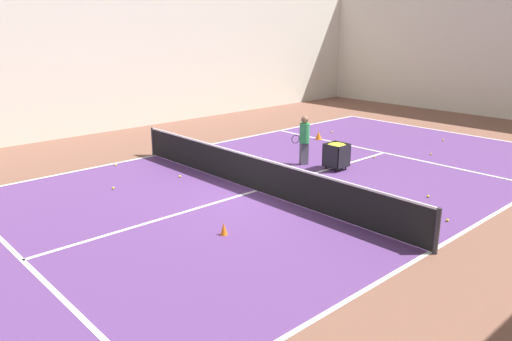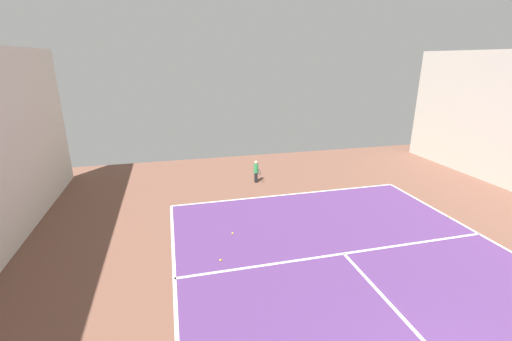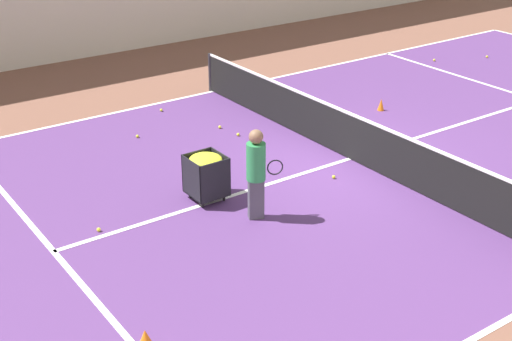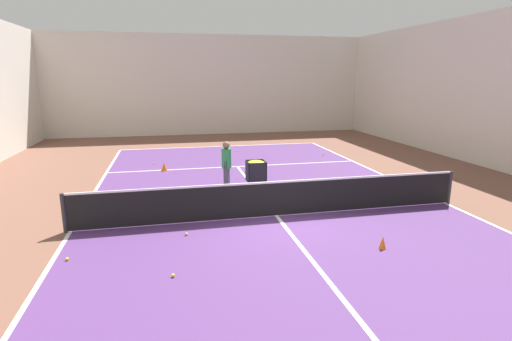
# 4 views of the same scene
# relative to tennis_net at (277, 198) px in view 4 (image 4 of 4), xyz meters

# --- Properties ---
(ground_plane) EXTENTS (36.54, 36.54, 0.00)m
(ground_plane) POSITION_rel_tennis_net_xyz_m (0.00, 0.00, -0.51)
(ground_plane) COLOR brown
(court_playing_area) EXTENTS (10.51, 22.77, 0.00)m
(court_playing_area) POSITION_rel_tennis_net_xyz_m (0.00, 0.00, -0.51)
(court_playing_area) COLOR #563370
(court_playing_area) RESTS_ON ground
(line_baseline_far) EXTENTS (10.51, 0.10, 0.00)m
(line_baseline_far) POSITION_rel_tennis_net_xyz_m (0.00, 11.38, -0.51)
(line_baseline_far) COLOR white
(line_baseline_far) RESTS_ON ground
(line_sideline_left) EXTENTS (0.10, 22.77, 0.00)m
(line_sideline_left) POSITION_rel_tennis_net_xyz_m (-5.26, 0.00, -0.51)
(line_sideline_left) COLOR white
(line_sideline_left) RESTS_ON ground
(line_sideline_right) EXTENTS (0.10, 22.77, 0.00)m
(line_sideline_right) POSITION_rel_tennis_net_xyz_m (5.26, 0.00, -0.51)
(line_sideline_right) COLOR white
(line_sideline_right) RESTS_ON ground
(line_service_far) EXTENTS (10.51, 0.10, 0.00)m
(line_service_far) POSITION_rel_tennis_net_xyz_m (0.00, 6.26, -0.51)
(line_service_far) COLOR white
(line_service_far) RESTS_ON ground
(line_centre_service) EXTENTS (0.10, 12.52, 0.00)m
(line_centre_service) POSITION_rel_tennis_net_xyz_m (0.00, 0.00, -0.51)
(line_centre_service) COLOR white
(line_centre_service) RESTS_ON ground
(hall_enclosure_far) EXTENTS (20.28, 0.15, 6.31)m
(hall_enclosure_far) POSITION_rel_tennis_net_xyz_m (0.00, 16.34, 2.64)
(hall_enclosure_far) COLOR silver
(hall_enclosure_far) RESTS_ON ground
(tennis_net) EXTENTS (10.81, 0.10, 0.99)m
(tennis_net) POSITION_rel_tennis_net_xyz_m (0.00, 0.00, 0.00)
(tennis_net) COLOR #2D2D33
(tennis_net) RESTS_ON ground
(coach_at_net) EXTENTS (0.42, 0.68, 1.63)m
(coach_at_net) POSITION_rel_tennis_net_xyz_m (-0.93, 2.99, 0.42)
(coach_at_net) COLOR #4C4C56
(coach_at_net) RESTS_ON ground
(ball_cart) EXTENTS (0.64, 0.63, 0.86)m
(ball_cart) POSITION_rel_tennis_net_xyz_m (0.16, 3.32, 0.10)
(ball_cart) COLOR black
(ball_cart) RESTS_ON ground
(training_cone_0) EXTENTS (0.16, 0.16, 0.28)m
(training_cone_0) POSITION_rel_tennis_net_xyz_m (1.73, -2.55, -0.37)
(training_cone_0) COLOR orange
(training_cone_0) RESTS_ON ground
(training_cone_1) EXTENTS (0.27, 0.27, 0.33)m
(training_cone_1) POSITION_rel_tennis_net_xyz_m (-3.01, 6.18, -0.35)
(training_cone_1) COLOR orange
(training_cone_1) RESTS_ON ground
(tennis_ball_0) EXTENTS (0.07, 0.07, 0.07)m
(tennis_ball_0) POSITION_rel_tennis_net_xyz_m (3.53, 3.02, -0.47)
(tennis_ball_0) COLOR yellow
(tennis_ball_0) RESTS_ON ground
(tennis_ball_1) EXTENTS (0.07, 0.07, 0.07)m
(tennis_ball_1) POSITION_rel_tennis_net_xyz_m (2.34, 1.17, -0.47)
(tennis_ball_1) COLOR yellow
(tennis_ball_1) RESTS_ON ground
(tennis_ball_2) EXTENTS (0.07, 0.07, 0.07)m
(tennis_ball_2) POSITION_rel_tennis_net_xyz_m (3.70, 11.03, -0.47)
(tennis_ball_2) COLOR yellow
(tennis_ball_2) RESTS_ON ground
(tennis_ball_3) EXTENTS (0.07, 0.07, 0.07)m
(tennis_ball_3) POSITION_rel_tennis_net_xyz_m (0.18, 5.41, -0.47)
(tennis_ball_3) COLOR yellow
(tennis_ball_3) RESTS_ON ground
(tennis_ball_4) EXTENTS (0.07, 0.07, 0.07)m
(tennis_ball_4) POSITION_rel_tennis_net_xyz_m (4.50, 7.83, -0.47)
(tennis_ball_4) COLOR yellow
(tennis_ball_4) RESTS_ON ground
(tennis_ball_5) EXTENTS (0.07, 0.07, 0.07)m
(tennis_ball_5) POSITION_rel_tennis_net_xyz_m (-4.96, -1.67, -0.47)
(tennis_ball_5) COLOR yellow
(tennis_ball_5) RESTS_ON ground
(tennis_ball_6) EXTENTS (0.07, 0.07, 0.07)m
(tennis_ball_6) POSITION_rel_tennis_net_xyz_m (-0.52, 0.88, -0.47)
(tennis_ball_6) COLOR yellow
(tennis_ball_6) RESTS_ON ground
(tennis_ball_7) EXTENTS (0.07, 0.07, 0.07)m
(tennis_ball_7) POSITION_rel_tennis_net_xyz_m (5.06, 10.32, -0.47)
(tennis_ball_7) COLOR yellow
(tennis_ball_7) RESTS_ON ground
(tennis_ball_8) EXTENTS (0.07, 0.07, 0.07)m
(tennis_ball_8) POSITION_rel_tennis_net_xyz_m (4.70, 1.80, -0.47)
(tennis_ball_8) COLOR yellow
(tennis_ball_8) RESTS_ON ground
(tennis_ball_9) EXTENTS (0.07, 0.07, 0.07)m
(tennis_ball_9) POSITION_rel_tennis_net_xyz_m (-3.46, 7.57, -0.47)
(tennis_ball_9) COLOR yellow
(tennis_ball_9) RESTS_ON ground
(tennis_ball_10) EXTENTS (0.07, 0.07, 0.07)m
(tennis_ball_10) POSITION_rel_tennis_net_xyz_m (1.30, 7.25, -0.47)
(tennis_ball_10) COLOR yellow
(tennis_ball_10) RESTS_ON ground
(tennis_ball_11) EXTENTS (0.07, 0.07, 0.07)m
(tennis_ball_11) POSITION_rel_tennis_net_xyz_m (2.96, 1.25, -0.47)
(tennis_ball_11) COLOR yellow
(tennis_ball_11) RESTS_ON ground
(tennis_ball_12) EXTENTS (0.07, 0.07, 0.07)m
(tennis_ball_12) POSITION_rel_tennis_net_xyz_m (0.51, 9.61, -0.47)
(tennis_ball_12) COLOR yellow
(tennis_ball_12) RESTS_ON ground
(tennis_ball_15) EXTENTS (0.07, 0.07, 0.07)m
(tennis_ball_15) POSITION_rel_tennis_net_xyz_m (-2.47, -0.85, -0.47)
(tennis_ball_15) COLOR yellow
(tennis_ball_15) RESTS_ON ground
(tennis_ball_17) EXTENTS (0.07, 0.07, 0.07)m
(tennis_ball_17) POSITION_rel_tennis_net_xyz_m (-2.83, -2.86, -0.47)
(tennis_ball_17) COLOR yellow
(tennis_ball_17) RESTS_ON ground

